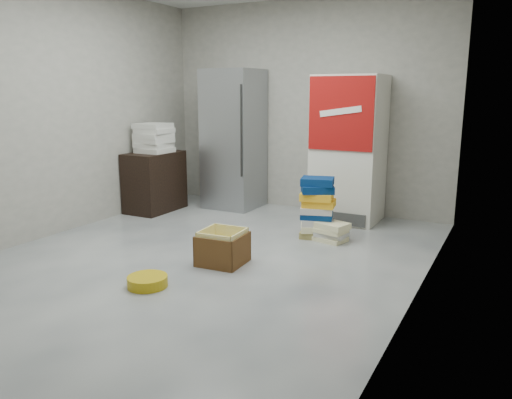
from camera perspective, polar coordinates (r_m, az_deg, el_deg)
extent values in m
plane|color=#BAB9B5|center=(4.94, -5.97, -6.76)|extent=(5.00, 5.00, 0.00)
cube|color=#A9A398|center=(6.89, 5.61, 10.50)|extent=(4.00, 0.04, 2.80)
cube|color=#A9A398|center=(6.03, -22.50, 9.41)|extent=(0.04, 5.00, 2.80)
cube|color=#A9A398|center=(3.92, 18.93, 8.65)|extent=(0.04, 5.00, 2.80)
cube|color=#A5A8AD|center=(6.98, -2.53, 6.87)|extent=(0.70, 0.70, 1.90)
cylinder|color=#333333|center=(6.50, -1.71, 7.80)|extent=(0.02, 0.02, 1.19)
cube|color=silver|center=(6.32, 10.55, 5.65)|extent=(0.80, 0.70, 1.80)
cube|color=#9A100F|center=(5.94, 9.65, 9.64)|extent=(0.78, 0.02, 0.85)
cube|color=white|center=(5.93, 9.62, 9.90)|extent=(0.50, 0.01, 0.14)
cube|color=#3F3F3F|center=(6.12, 9.24, -2.12)|extent=(0.70, 0.02, 0.15)
cube|color=black|center=(6.94, -11.50, 2.01)|extent=(0.50, 0.80, 0.80)
cube|color=silver|center=(6.86, -11.50, 5.55)|extent=(0.41, 0.41, 0.06)
cube|color=silver|center=(6.87, -11.59, 6.10)|extent=(0.43, 0.43, 0.06)
cube|color=silver|center=(6.86, -11.58, 6.64)|extent=(0.41, 0.41, 0.06)
cube|color=silver|center=(6.85, -11.63, 7.18)|extent=(0.42, 0.42, 0.06)
cube|color=silver|center=(6.84, -11.54, 7.72)|extent=(0.41, 0.41, 0.06)
cube|color=silver|center=(6.85, -11.71, 8.26)|extent=(0.41, 0.41, 0.06)
cube|color=olive|center=(5.65, 6.90, -3.94)|extent=(0.40, 0.34, 0.07)
cube|color=beige|center=(5.63, 6.93, -3.24)|extent=(0.43, 0.39, 0.07)
cube|color=beige|center=(5.62, 7.02, -2.52)|extent=(0.42, 0.38, 0.08)
cube|color=navy|center=(5.60, 6.95, -1.83)|extent=(0.41, 0.36, 0.06)
cube|color=beige|center=(5.58, 6.93, -1.16)|extent=(0.41, 0.37, 0.07)
cube|color=yellow|center=(5.57, 7.20, -0.41)|extent=(0.39, 0.34, 0.08)
cube|color=yellow|center=(5.54, 6.96, 0.37)|extent=(0.40, 0.34, 0.08)
cube|color=navy|center=(5.52, 7.03, 1.20)|extent=(0.43, 0.40, 0.08)
cube|color=navy|center=(5.52, 7.05, 2.07)|extent=(0.40, 0.35, 0.08)
cube|color=beige|center=(5.54, 8.50, -4.45)|extent=(0.37, 0.32, 0.05)
cube|color=beige|center=(5.54, 8.62, -3.92)|extent=(0.34, 0.27, 0.05)
cube|color=beige|center=(5.50, 8.53, -3.48)|extent=(0.37, 0.31, 0.05)
cube|color=beige|center=(5.48, 8.74, -2.96)|extent=(0.38, 0.33, 0.06)
cube|color=yellow|center=(4.80, -3.81, -7.22)|extent=(0.41, 0.41, 0.01)
cube|color=brown|center=(4.92, -2.74, -5.00)|extent=(0.41, 0.04, 0.29)
cube|color=brown|center=(4.59, -5.00, -6.32)|extent=(0.41, 0.04, 0.29)
cube|color=brown|center=(4.84, -5.90, -5.33)|extent=(0.04, 0.41, 0.29)
cube|color=brown|center=(4.67, -1.68, -5.96)|extent=(0.04, 0.41, 0.29)
cube|color=yellow|center=(4.90, -2.84, -4.84)|extent=(0.37, 0.03, 0.33)
cube|color=yellow|center=(4.60, -4.90, -6.02)|extent=(0.37, 0.03, 0.33)
cube|color=yellow|center=(4.83, -5.73, -5.13)|extent=(0.03, 0.37, 0.33)
cube|color=yellow|center=(4.67, -1.88, -5.70)|extent=(0.03, 0.37, 0.33)
cylinder|color=#C09E10|center=(4.33, -12.30, -9.13)|extent=(0.42, 0.42, 0.09)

